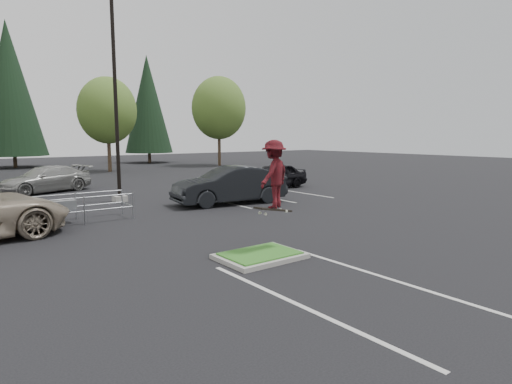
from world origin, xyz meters
TOP-DOWN VIEW (x-y plane):
  - ground at (0.00, 0.00)m, footprint 120.00×120.00m
  - grass_median at (0.00, 0.00)m, footprint 2.20×1.60m
  - stall_lines at (-1.35, 6.02)m, footprint 22.62×17.60m
  - light_pole at (0.50, 12.00)m, footprint 0.70×0.60m
  - decid_c at (5.99, 29.83)m, footprint 5.12×5.12m
  - decid_d at (17.99, 30.33)m, footprint 5.76×5.76m
  - conif_b at (0.00, 40.50)m, footprint 6.38×6.38m
  - conif_c at (14.00, 39.50)m, footprint 5.50×5.50m
  - cart_corral at (-2.88, 8.01)m, footprint 3.74×1.41m
  - skateboarder at (0.54, 0.11)m, footprint 1.37×1.09m
  - car_r_charc at (4.50, 8.17)m, footprint 5.66×2.66m
  - car_r_black at (10.00, 11.50)m, footprint 4.60×1.98m
  - car_far_silver at (-1.62, 18.00)m, footprint 5.60×3.61m

SIDE VIEW (x-z plane):
  - ground at x=0.00m, z-range 0.00..0.00m
  - stall_lines at x=-1.35m, z-range 0.00..0.01m
  - grass_median at x=0.00m, z-range 0.00..0.16m
  - cart_corral at x=-2.88m, z-range 0.13..1.19m
  - car_far_silver at x=-1.62m, z-range 0.00..1.51m
  - car_r_black at x=10.00m, z-range 0.00..1.55m
  - car_r_charc at x=4.50m, z-range 0.00..1.79m
  - skateboarder at x=0.54m, z-range 1.21..3.23m
  - light_pole at x=0.50m, z-range -0.50..9.62m
  - decid_c at x=5.99m, z-range 1.06..9.45m
  - decid_d at x=17.99m, z-range 1.20..10.63m
  - conif_c at x=14.00m, z-range 0.60..13.10m
  - conif_b at x=0.00m, z-range 0.60..15.10m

